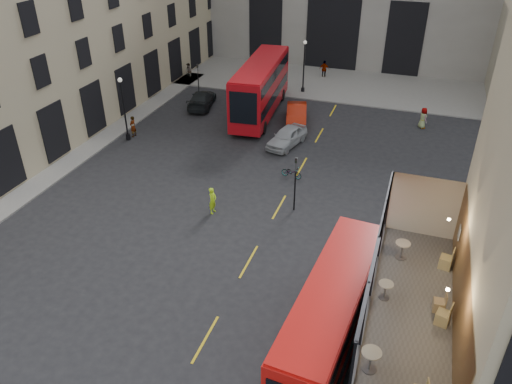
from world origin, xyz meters
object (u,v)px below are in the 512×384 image
(traffic_light_near, at_px, (295,177))
(cafe_chair_c, at_px, (439,305))
(street_lamp_a, at_px, (125,113))
(bus_far, at_px, (261,86))
(cafe_table_mid, at_px, (386,288))
(bicycle, at_px, (291,172))
(pedestrian_e, at_px, (133,126))
(pedestrian_c, at_px, (324,69))
(car_c, at_px, (202,99))
(cafe_table_far, at_px, (402,248))
(street_lamp_b, at_px, (304,70))
(pedestrian_d, at_px, (423,118))
(cafe_table_near, at_px, (371,358))
(cafe_chair_b, at_px, (443,317))
(car_b, at_px, (296,114))
(cyclist, at_px, (213,200))
(cafe_chair_d, at_px, (446,262))
(car_a, at_px, (287,137))
(pedestrian_a, at_px, (189,71))
(bus_near, at_px, (331,315))
(traffic_light_far, at_px, (198,78))
(pedestrian_b, at_px, (254,67))

(traffic_light_near, xyz_separation_m, cafe_chair_c, (8.47, -11.77, 2.43))
(street_lamp_a, relative_size, bus_far, 0.43)
(traffic_light_near, height_order, cafe_table_mid, cafe_table_mid)
(street_lamp_a, bearing_deg, bicycle, -7.22)
(street_lamp_a, relative_size, pedestrian_e, 2.97)
(bus_far, distance_m, pedestrian_c, 13.01)
(car_c, relative_size, cafe_table_far, 6.60)
(street_lamp_b, height_order, pedestrian_d, street_lamp_b)
(bus_far, relative_size, pedestrian_c, 6.47)
(cafe_table_near, height_order, cafe_chair_b, cafe_chair_b)
(car_b, relative_size, bicycle, 3.14)
(cyclist, bearing_deg, cafe_chair_d, -114.18)
(car_a, xyz_separation_m, pedestrian_d, (10.28, 7.27, 0.16))
(car_b, relative_size, pedestrian_a, 2.80)
(bicycle, distance_m, pedestrian_c, 23.46)
(bus_near, height_order, cafe_table_far, cafe_table_far)
(pedestrian_d, height_order, cafe_table_mid, cafe_table_mid)
(street_lamp_a, relative_size, cafe_chair_b, 5.69)
(pedestrian_e, xyz_separation_m, cafe_table_near, (22.33, -22.02, 4.24))
(cafe_chair_c, bearing_deg, pedestrian_a, 128.02)
(street_lamp_b, bearing_deg, cafe_table_mid, -71.16)
(cyclist, xyz_separation_m, cafe_table_near, (11.31, -13.27, 4.23))
(cafe_table_mid, bearing_deg, car_b, 111.40)
(bicycle, bearing_deg, pedestrian_d, -23.55)
(pedestrian_c, bearing_deg, bus_far, 71.93)
(cafe_table_far, distance_m, cafe_chair_d, 1.78)
(street_lamp_a, bearing_deg, traffic_light_far, 78.69)
(car_b, distance_m, car_c, 9.72)
(pedestrian_c, relative_size, pedestrian_d, 1.04)
(pedestrian_b, bearing_deg, street_lamp_b, -76.27)
(pedestrian_a, height_order, pedestrian_b, pedestrian_a)
(bus_near, height_order, cafe_table_near, cafe_table_near)
(pedestrian_a, bearing_deg, pedestrian_d, 4.12)
(cafe_table_mid, height_order, cafe_table_far, cafe_table_far)
(cafe_table_near, height_order, cafe_chair_d, cafe_chair_d)
(traffic_light_near, distance_m, cafe_chair_d, 12.82)
(pedestrian_b, bearing_deg, pedestrian_c, -35.70)
(car_b, height_order, pedestrian_b, pedestrian_b)
(cafe_table_mid, height_order, cafe_chair_b, cafe_chair_b)
(street_lamp_a, relative_size, bus_near, 0.52)
(pedestrian_a, bearing_deg, car_a, -24.18)
(cafe_table_far, xyz_separation_m, cafe_chair_d, (1.77, -0.06, -0.22))
(car_c, bearing_deg, pedestrian_c, -138.71)
(cafe_table_mid, bearing_deg, street_lamp_a, 141.77)
(pedestrian_d, relative_size, cafe_chair_d, 1.93)
(cafe_chair_d, bearing_deg, pedestrian_a, 130.52)
(traffic_light_far, height_order, cyclist, traffic_light_far)
(cyclist, height_order, cafe_chair_c, cafe_chair_c)
(car_b, distance_m, pedestrian_e, 14.29)
(pedestrian_e, bearing_deg, pedestrian_a, -166.54)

